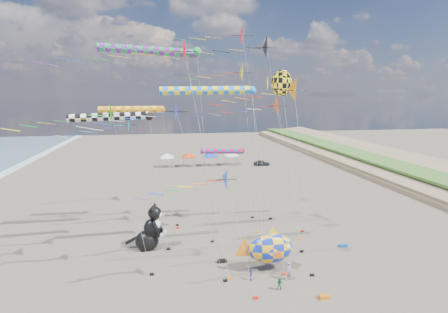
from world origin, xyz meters
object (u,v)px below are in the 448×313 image
object	(u,v)px
person_adult	(289,271)
child_blue	(251,275)
fish_inflatable	(270,249)
parked_car	(262,163)
child_green	(280,284)
cat_inflatable	(149,226)

from	to	relation	value
person_adult	child_blue	bearing A→B (deg)	131.53
fish_inflatable	person_adult	size ratio (longest dim) A/B	3.33
fish_inflatable	parked_car	xyz separation A→B (m)	(13.33, 48.21, -1.61)
child_green	parked_car	world-z (taller)	parked_car
person_adult	parked_car	distance (m)	51.59
cat_inflatable	child_blue	size ratio (longest dim) A/B	4.65
cat_inflatable	person_adult	xyz separation A→B (m)	(12.49, -8.86, -1.70)
cat_inflatable	person_adult	size ratio (longest dim) A/B	2.97
person_adult	cat_inflatable	bearing A→B (deg)	105.78
person_adult	parked_car	world-z (taller)	person_adult
cat_inflatable	fish_inflatable	size ratio (longest dim) A/B	0.89
cat_inflatable	person_adult	bearing A→B (deg)	-20.38
parked_car	person_adult	bearing A→B (deg)	169.74
fish_inflatable	parked_car	bearing A→B (deg)	74.54
fish_inflatable	child_green	bearing A→B (deg)	-93.11
cat_inflatable	child_green	size ratio (longest dim) A/B	4.54
fish_inflatable	person_adult	xyz separation A→B (m)	(1.20, -1.94, -1.38)
person_adult	child_green	world-z (taller)	person_adult
fish_inflatable	child_green	world-z (taller)	fish_inflatable
child_blue	fish_inflatable	bearing A→B (deg)	-29.92
child_green	child_blue	world-z (taller)	child_green
child_green	child_blue	xyz separation A→B (m)	(-2.01, 2.02, -0.01)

